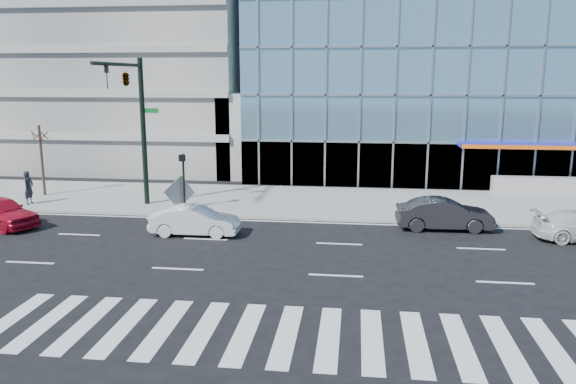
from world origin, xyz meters
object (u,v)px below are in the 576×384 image
object	(u,v)px
ped_signal_post	(183,173)
white_sedan	(195,221)
red_sedan	(0,212)
tilted_panel	(179,192)
traffic_signal	(131,96)
pedestrian	(29,188)
dark_sedan	(444,214)
street_tree_near	(40,135)

from	to	relation	value
ped_signal_post	white_sedan	world-z (taller)	ped_signal_post
white_sedan	red_sedan	bearing A→B (deg)	87.62
tilted_panel	ped_signal_post	bearing A→B (deg)	-55.27
red_sedan	traffic_signal	bearing A→B (deg)	-32.39
traffic_signal	pedestrian	xyz separation A→B (m)	(-6.50, 0.54, -5.09)
ped_signal_post	tilted_panel	xyz separation A→B (m)	(-0.27, 0.06, -1.08)
ped_signal_post	dark_sedan	world-z (taller)	ped_signal_post
white_sedan	tilted_panel	bearing A→B (deg)	24.93
pedestrian	tilted_panel	distance (m)	8.73
tilted_panel	dark_sedan	bearing A→B (deg)	-51.81
traffic_signal	street_tree_near	world-z (taller)	traffic_signal
street_tree_near	dark_sedan	xyz separation A→B (m)	(22.88, -4.50, -3.04)
white_sedan	red_sedan	xyz separation A→B (m)	(-9.78, 0.25, 0.07)
dark_sedan	traffic_signal	bearing A→B (deg)	82.41
ped_signal_post	red_sedan	world-z (taller)	ped_signal_post
dark_sedan	red_sedan	world-z (taller)	dark_sedan
street_tree_near	pedestrian	distance (m)	3.64
red_sedan	white_sedan	bearing A→B (deg)	-68.01
white_sedan	tilted_panel	world-z (taller)	tilted_panel
pedestrian	red_sedan	bearing A→B (deg)	-162.25
dark_sedan	red_sedan	distance (m)	21.41
dark_sedan	tilted_panel	bearing A→B (deg)	79.72
white_sedan	tilted_panel	distance (m)	4.87
ped_signal_post	street_tree_near	distance (m)	9.97
traffic_signal	ped_signal_post	xyz separation A→B (m)	(2.50, 0.37, -4.02)
traffic_signal	white_sedan	distance (m)	8.03
white_sedan	pedestrian	distance (m)	11.73
ped_signal_post	red_sedan	size ratio (longest dim) A/B	0.69
traffic_signal	white_sedan	xyz separation A→B (m)	(4.34, -3.94, -5.49)
red_sedan	tilted_panel	bearing A→B (deg)	-38.28
ped_signal_post	street_tree_near	xyz separation A→B (m)	(-9.50, 2.56, 1.64)
dark_sedan	tilted_panel	world-z (taller)	tilted_panel
street_tree_near	tilted_panel	world-z (taller)	street_tree_near
ped_signal_post	dark_sedan	xyz separation A→B (m)	(13.38, -1.94, -1.40)
traffic_signal	red_sedan	distance (m)	8.52
traffic_signal	street_tree_near	xyz separation A→B (m)	(-7.00, 2.93, -2.39)
red_sedan	pedestrian	size ratio (longest dim) A/B	2.34
traffic_signal	street_tree_near	size ratio (longest dim) A/B	1.89
tilted_panel	pedestrian	bearing A→B (deg)	135.84
tilted_panel	traffic_signal	bearing A→B (deg)	147.48
traffic_signal	pedestrian	bearing A→B (deg)	175.29
ped_signal_post	red_sedan	distance (m)	9.02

